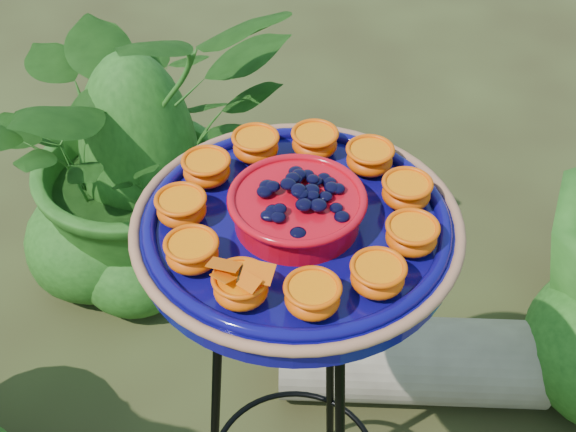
# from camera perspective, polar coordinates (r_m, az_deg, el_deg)

# --- Properties ---
(tripod_stand) EXTENTS (0.34, 0.34, 0.81)m
(tripod_stand) POSITION_cam_1_polar(r_m,az_deg,el_deg) (1.29, 0.52, -12.19)
(tripod_stand) COLOR black
(tripod_stand) RESTS_ON ground
(feeder_dish) EXTENTS (0.48, 0.48, 0.10)m
(feeder_dish) POSITION_cam_1_polar(r_m,az_deg,el_deg) (1.02, 0.64, -0.49)
(feeder_dish) COLOR #0B075B
(feeder_dish) RESTS_ON tripod_stand
(driftwood_log) EXTENTS (0.62, 0.33, 0.20)m
(driftwood_log) POSITION_cam_1_polar(r_m,az_deg,el_deg) (1.84, 8.79, -10.09)
(driftwood_log) COLOR gray
(driftwood_log) RESTS_ON ground
(shrub_back_left) EXTENTS (0.95, 0.94, 0.80)m
(shrub_back_left) POSITION_cam_1_polar(r_m,az_deg,el_deg) (1.95, -10.67, 5.54)
(shrub_back_left) COLOR #1C4813
(shrub_back_left) RESTS_ON ground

